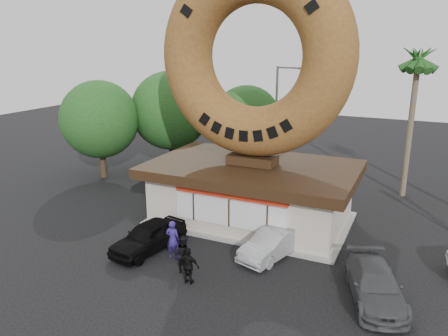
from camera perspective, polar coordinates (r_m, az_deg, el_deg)
The scene contains 14 objects.
ground at distance 20.06m, azimuth -2.85°, elevation -12.87°, with size 90.00×90.00×0.00m, color black.
donut_shop at distance 24.33m, azimuth 3.65°, elevation -2.96°, with size 11.20×7.20×3.80m.
giant_donut at distance 23.01m, azimuth 3.99°, elevation 14.29°, with size 10.38×10.38×2.65m, color #8F5E29.
tree_west at distance 33.94m, azimuth -7.02°, elevation 7.45°, with size 6.00×6.00×7.65m.
tree_mid at distance 33.34m, azimuth 2.97°, elevation 6.30°, with size 5.20×5.20×6.63m.
tree_far at distance 32.86m, azimuth -15.94°, elevation 6.11°, with size 5.60×5.60×7.14m.
palm_near at distance 29.51m, azimuth 23.99°, elevation 12.27°, with size 2.60×2.60×9.75m.
street_lamp at distance 33.47m, azimuth 7.06°, elevation 7.05°, with size 2.11×0.20×8.00m.
person_left at distance 20.56m, azimuth -6.72°, elevation -9.28°, with size 0.68×0.45×1.87m, color navy.
person_center at distance 19.38m, azimuth -5.30°, elevation -11.12°, with size 0.85×0.66×1.74m, color black.
person_right at distance 18.57m, azimuth -4.65°, elevation -12.63°, with size 0.94×0.39×1.61m, color black.
car_black at distance 21.56m, azimuth -9.82°, elevation -8.80°, with size 1.69×4.20×1.43m, color black.
car_silver at distance 20.87m, azimuth 6.41°, elevation -9.72°, with size 1.39×3.97×1.31m, color #9D9FA2.
car_grey at distance 18.50m, azimuth 19.14°, elevation -14.20°, with size 1.84×4.52×1.31m, color #4B4D50.
Camera 1 is at (8.26, -15.47, 9.75)m, focal length 35.00 mm.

